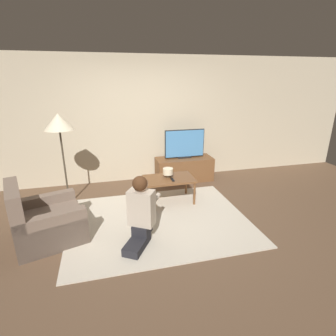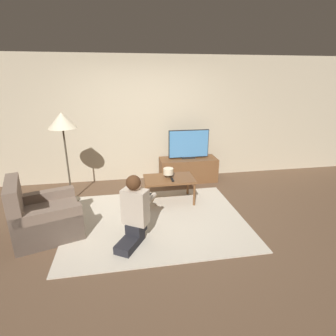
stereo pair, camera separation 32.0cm
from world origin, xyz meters
TOP-DOWN VIEW (x-y plane):
  - ground_plane at (0.00, 0.00)m, footprint 10.00×10.00m
  - wall_back at (0.00, 1.93)m, footprint 10.00×0.06m
  - rug at (0.00, 0.00)m, footprint 2.76×2.15m
  - tv_stand at (0.91, 1.59)m, footprint 1.22×0.49m
  - tv at (0.91, 1.60)m, footprint 0.86×0.08m
  - coffee_table at (0.32, 0.63)m, footprint 0.89×0.56m
  - floor_lamp at (-1.44, 0.97)m, footprint 0.47×0.47m
  - armchair at (-1.62, -0.12)m, footprint 1.07×1.03m
  - person_kneeling at (-0.35, -0.48)m, footprint 0.64×0.83m
  - table_lamp at (0.31, 0.66)m, footprint 0.18×0.18m
  - remote at (0.36, 0.52)m, footprint 0.04×0.15m

SIDE VIEW (x-z plane):
  - ground_plane at x=0.00m, z-range 0.00..0.00m
  - rug at x=0.00m, z-range 0.00..0.02m
  - tv_stand at x=0.91m, z-range 0.00..0.51m
  - armchair at x=-1.62m, z-range -0.16..0.71m
  - coffee_table at x=0.32m, z-range 0.18..0.65m
  - remote at x=0.36m, z-range 0.46..0.48m
  - person_kneeling at x=-0.35m, z-range 0.01..0.96m
  - table_lamp at x=0.31m, z-range 0.48..0.65m
  - tv at x=0.91m, z-range 0.51..1.13m
  - wall_back at x=0.00m, z-range 0.00..2.60m
  - floor_lamp at x=-1.44m, z-range 0.60..2.22m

